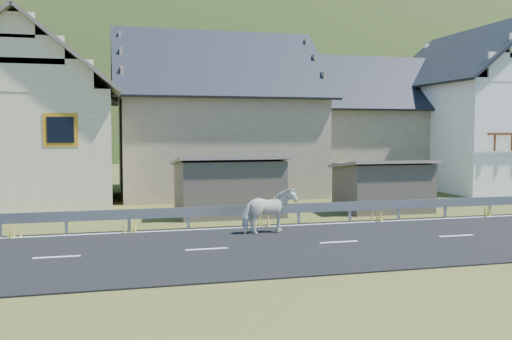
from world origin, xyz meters
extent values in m
plane|color=#353E17|center=(0.00, 0.00, 0.00)|extent=(160.00, 160.00, 0.00)
cube|color=black|center=(0.00, 0.00, 0.02)|extent=(60.00, 7.00, 0.04)
cube|color=silver|center=(0.00, 0.00, 0.04)|extent=(60.00, 6.60, 0.01)
cube|color=#93969B|center=(0.00, 3.68, 0.58)|extent=(28.00, 0.08, 0.34)
cube|color=#93969B|center=(-10.00, 3.70, 0.35)|extent=(0.10, 0.06, 0.70)
cube|color=#93969B|center=(-8.00, 3.70, 0.35)|extent=(0.10, 0.06, 0.70)
cube|color=#93969B|center=(-6.00, 3.70, 0.35)|extent=(0.10, 0.06, 0.70)
cube|color=#93969B|center=(-4.00, 3.70, 0.35)|extent=(0.10, 0.06, 0.70)
cube|color=#93969B|center=(-2.00, 3.70, 0.35)|extent=(0.10, 0.06, 0.70)
cube|color=#93969B|center=(0.00, 3.70, 0.35)|extent=(0.10, 0.06, 0.70)
cube|color=#93969B|center=(2.00, 3.70, 0.35)|extent=(0.10, 0.06, 0.70)
cube|color=#93969B|center=(4.00, 3.70, 0.35)|extent=(0.10, 0.06, 0.70)
cube|color=#93969B|center=(6.00, 3.70, 0.35)|extent=(0.10, 0.06, 0.70)
cube|color=#93969B|center=(8.00, 3.70, 0.35)|extent=(0.10, 0.06, 0.70)
cube|color=brown|center=(-2.00, 6.50, 1.10)|extent=(4.30, 3.30, 2.40)
cube|color=brown|center=(4.50, 6.00, 1.00)|extent=(3.80, 2.90, 2.20)
cube|color=#F8ECB8|center=(-10.00, 12.00, 2.50)|extent=(7.00, 9.00, 5.00)
cube|color=orange|center=(-8.40, 7.50, 3.40)|extent=(1.30, 0.12, 1.30)
cube|color=gray|center=(-1.00, 15.00, 2.50)|extent=(10.00, 9.00, 5.00)
cube|color=gray|center=(9.00, 17.00, 2.30)|extent=(9.00, 8.00, 4.60)
cube|color=white|center=(15.00, 14.00, 3.00)|extent=(8.00, 10.00, 6.00)
ellipsoid|color=#253413|center=(5.00, 180.00, -20.00)|extent=(440.00, 280.00, 260.00)
imported|color=silver|center=(-1.62, 1.94, 0.78)|extent=(1.07, 1.85, 1.47)
camera|label=1|loc=(-6.65, -15.68, 3.39)|focal=40.00mm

